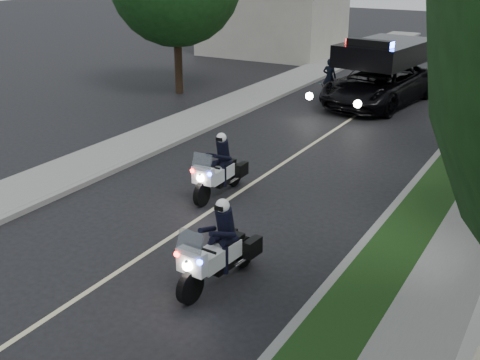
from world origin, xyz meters
name	(u,v)px	position (x,y,z in m)	size (l,w,h in m)	color
ground	(137,259)	(0.00, 0.00, 0.00)	(120.00, 120.00, 0.00)	black
curb_right	(436,158)	(4.10, 10.00, 0.07)	(0.20, 60.00, 0.15)	gray
grass_verge	(458,161)	(4.80, 10.00, 0.08)	(1.20, 60.00, 0.16)	#193814
curb_left	(219,123)	(-4.10, 10.00, 0.07)	(0.20, 60.00, 0.15)	gray
sidewalk_left	(195,119)	(-5.20, 10.00, 0.08)	(2.00, 60.00, 0.16)	gray
lane_marking	(317,141)	(0.00, 10.00, 0.00)	(0.12, 50.00, 0.01)	#BFB78C
police_moto_left	(219,195)	(-0.39, 4.06, 0.00)	(0.72, 2.05, 1.74)	silver
police_moto_right	(219,283)	(2.07, 0.07, 0.00)	(0.74, 2.12, 1.80)	silver
police_suv	(377,104)	(0.15, 16.24, 0.00)	(2.98, 6.43, 3.13)	black
bicycle	(328,100)	(-1.99, 15.91, 0.00)	(0.54, 1.54, 0.81)	black
cyclist	(328,100)	(-1.99, 15.91, 0.00)	(0.60, 0.40, 1.66)	black
tree_left_near	(180,93)	(-8.64, 13.81, 0.00)	(5.98, 5.98, 9.97)	#164216
tree_left_far	(290,52)	(-9.33, 27.39, 0.00)	(5.97, 5.97, 9.96)	black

